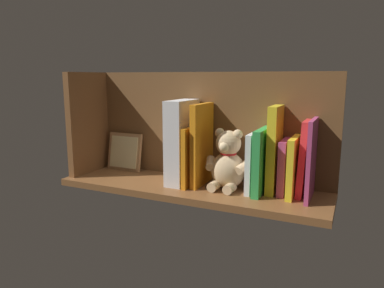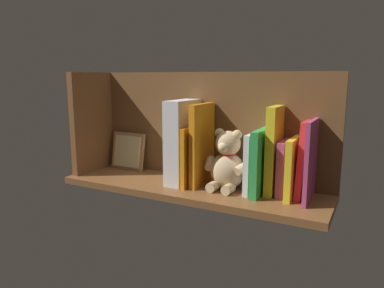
# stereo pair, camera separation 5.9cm
# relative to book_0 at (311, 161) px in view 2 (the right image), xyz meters

# --- Properties ---
(ground_plane) EXTENTS (0.89, 0.26, 0.02)m
(ground_plane) POSITION_rel_book_0_xyz_m (0.37, 0.02, -0.13)
(ground_plane) COLOR brown
(shelf_back_panel) EXTENTS (0.89, 0.02, 0.37)m
(shelf_back_panel) POSITION_rel_book_0_xyz_m (0.37, -0.09, 0.07)
(shelf_back_panel) COLOR brown
(shelf_back_panel) RESTS_ON ground_plane
(shelf_side_divider) EXTENTS (0.02, 0.20, 0.37)m
(shelf_side_divider) POSITION_rel_book_0_xyz_m (0.79, 0.02, 0.07)
(shelf_side_divider) COLOR brown
(shelf_side_divider) RESTS_ON ground_plane
(book_0) EXTENTS (0.01, 0.15, 0.23)m
(book_0) POSITION_rel_book_0_xyz_m (0.00, 0.00, 0.00)
(book_0) COLOR #B23F72
(book_0) RESTS_ON ground_plane
(book_1) EXTENTS (0.03, 0.11, 0.23)m
(book_1) POSITION_rel_book_0_xyz_m (0.02, -0.02, -0.00)
(book_1) COLOR red
(book_1) RESTS_ON ground_plane
(book_2) EXTENTS (0.02, 0.14, 0.18)m
(book_2) POSITION_rel_book_0_xyz_m (0.05, -0.01, -0.03)
(book_2) COLOR yellow
(book_2) RESTS_ON ground_plane
(book_3) EXTENTS (0.02, 0.11, 0.17)m
(book_3) POSITION_rel_book_0_xyz_m (0.08, -0.02, -0.03)
(book_3) COLOR #B23F72
(book_3) RESTS_ON ground_plane
(book_4) EXTENTS (0.03, 0.11, 0.27)m
(book_4) POSITION_rel_book_0_xyz_m (0.11, -0.02, 0.02)
(book_4) COLOR yellow
(book_4) RESTS_ON ground_plane
(book_5) EXTENTS (0.02, 0.16, 0.20)m
(book_5) POSITION_rel_book_0_xyz_m (0.14, 0.00, -0.02)
(book_5) COLOR green
(book_5) RESTS_ON ground_plane
(book_6) EXTENTS (0.02, 0.14, 0.18)m
(book_6) POSITION_rel_book_0_xyz_m (0.17, -0.01, -0.03)
(book_6) COLOR silver
(book_6) RESTS_ON ground_plane
(teddy_bear) EXTENTS (0.16, 0.13, 0.19)m
(teddy_bear) POSITION_rel_book_0_xyz_m (0.25, 0.01, -0.03)
(teddy_bear) COLOR #D1B284
(teddy_bear) RESTS_ON ground_plane
(book_7) EXTENTS (0.02, 0.15, 0.27)m
(book_7) POSITION_rel_book_0_xyz_m (0.34, -0.00, 0.02)
(book_7) COLOR orange
(book_7) RESTS_ON ground_plane
(book_8) EXTENTS (0.01, 0.16, 0.19)m
(book_8) POSITION_rel_book_0_xyz_m (0.37, 0.01, -0.02)
(book_8) COLOR orange
(book_8) RESTS_ON ground_plane
(dictionary_thick_white) EXTENTS (0.06, 0.16, 0.28)m
(dictionary_thick_white) POSITION_rel_book_0_xyz_m (0.41, 0.01, 0.02)
(dictionary_thick_white) COLOR white
(dictionary_thick_white) RESTS_ON ground_plane
(picture_frame_leaning) EXTENTS (0.14, 0.04, 0.14)m
(picture_frame_leaning) POSITION_rel_book_0_xyz_m (0.69, -0.05, -0.05)
(picture_frame_leaning) COLOR #A87A4C
(picture_frame_leaning) RESTS_ON ground_plane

